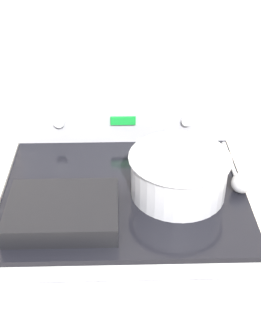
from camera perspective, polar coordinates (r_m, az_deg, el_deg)
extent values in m
cube|color=beige|center=(1.65, -1.04, 15.26)|extent=(8.00, 0.05, 2.50)
cube|color=#BCBCC1|center=(1.81, -0.64, -14.02)|extent=(0.76, 0.65, 0.88)
cube|color=black|center=(1.50, -0.75, -2.54)|extent=(0.76, 0.65, 0.02)
cylinder|color=silver|center=(1.29, -0.49, -14.17)|extent=(0.62, 0.02, 0.02)
cube|color=#BCBCC1|center=(1.70, -0.93, 6.05)|extent=(0.76, 0.05, 0.17)
cylinder|color=white|center=(1.68, -8.75, 5.59)|extent=(0.04, 0.02, 0.04)
cylinder|color=white|center=(1.69, 6.91, 5.81)|extent=(0.04, 0.02, 0.04)
cube|color=green|center=(1.67, -0.91, 5.79)|extent=(0.09, 0.01, 0.03)
cylinder|color=silver|center=(1.44, 5.90, -0.82)|extent=(0.29, 0.29, 0.14)
torus|color=silver|center=(1.40, 6.05, 1.30)|extent=(0.31, 0.31, 0.01)
cylinder|color=beige|center=(1.41, 6.02, 0.85)|extent=(0.27, 0.27, 0.02)
cube|color=black|center=(1.36, -8.25, -5.26)|extent=(0.32, 0.24, 0.06)
cube|color=tan|center=(1.36, -8.30, -4.83)|extent=(0.28, 0.21, 0.03)
cylinder|color=#B7B7B7|center=(1.62, 12.22, 0.40)|extent=(0.01, 0.28, 0.01)
sphere|color=#B7B7B7|center=(1.50, 13.42, -1.78)|extent=(0.07, 0.07, 0.07)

